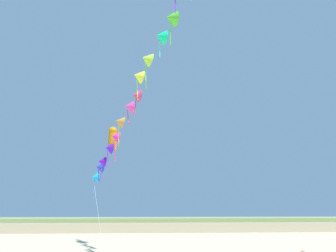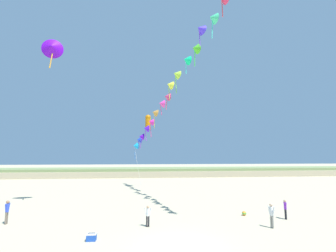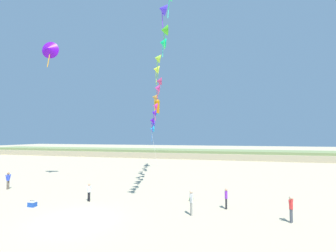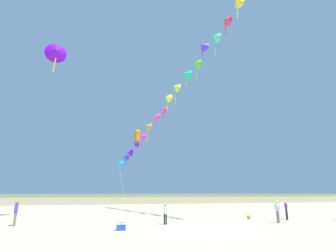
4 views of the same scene
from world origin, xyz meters
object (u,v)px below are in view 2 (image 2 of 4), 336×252
object	(u,v)px
large_kite_mid_trail	(148,123)
beach_cooler	(92,237)
person_mid_center	(272,214)
beach_ball	(244,213)
person_far_left	(7,210)
person_near_left	(148,214)
large_kite_low_lead	(52,47)
person_near_right	(285,208)

from	to	relation	value
large_kite_mid_trail	beach_cooler	bearing A→B (deg)	-99.41
person_mid_center	beach_ball	size ratio (longest dim) A/B	4.79
person_far_left	beach_ball	world-z (taller)	person_far_left
person_near_left	beach_cooler	xyz separation A→B (m)	(-3.44, -2.34, -0.66)
person_near_left	large_kite_low_lead	distance (m)	19.61
person_near_right	beach_cooler	size ratio (longest dim) A/B	2.69
large_kite_mid_trail	beach_cooler	xyz separation A→B (m)	(-3.54, -21.33, -10.23)
beach_ball	large_kite_mid_trail	bearing A→B (deg)	116.28
person_near_right	person_far_left	bearing A→B (deg)	177.74
person_near_right	beach_ball	xyz separation A→B (m)	(-2.88, 1.46, -0.72)
person_near_left	beach_ball	size ratio (longest dim) A/B	4.16
large_kite_low_lead	beach_cooler	xyz separation A→B (m)	(6.73, -8.58, -16.23)
person_near_left	person_near_right	distance (m)	11.25
person_mid_center	beach_ball	distance (m)	3.61
person_near_right	large_kite_mid_trail	bearing A→B (deg)	121.51
large_kite_mid_trail	beach_ball	world-z (taller)	large_kite_mid_trail
person_near_left	person_near_right	world-z (taller)	person_near_right
person_near_left	beach_cooler	size ratio (longest dim) A/B	2.61
person_near_left	person_far_left	size ratio (longest dim) A/B	0.87
person_near_right	person_mid_center	bearing A→B (deg)	-139.45
beach_cooler	beach_ball	bearing A→B (deg)	21.51
person_mid_center	large_kite_low_lead	size ratio (longest dim) A/B	0.50
person_mid_center	beach_cooler	xyz separation A→B (m)	(-12.31, -1.17, -0.79)
person_near_left	beach_ball	world-z (taller)	person_near_left
large_kite_low_lead	large_kite_mid_trail	world-z (taller)	large_kite_low_lead
person_mid_center	beach_ball	xyz separation A→B (m)	(-0.53, 3.47, -0.82)
person_mid_center	large_kite_mid_trail	world-z (taller)	large_kite_mid_trail
person_far_left	large_kite_mid_trail	size ratio (longest dim) A/B	0.61
large_kite_low_lead	beach_cooler	distance (m)	19.55
beach_ball	person_mid_center	bearing A→B (deg)	-81.34
beach_ball	large_kite_low_lead	bearing A→B (deg)	167.99
person_far_left	beach_cooler	bearing A→B (deg)	-29.27
large_kite_low_lead	large_kite_mid_trail	size ratio (longest dim) A/B	1.20
person_near_right	large_kite_low_lead	bearing A→B (deg)	165.85
person_mid_center	person_far_left	bearing A→B (deg)	171.62
person_far_left	person_near_left	bearing A→B (deg)	-9.10
person_near_left	person_far_left	bearing A→B (deg)	170.90
person_near_left	large_kite_mid_trail	bearing A→B (deg)	89.71
beach_cooler	person_near_left	bearing A→B (deg)	34.22
person_mid_center	person_near_left	bearing A→B (deg)	172.49
person_near_left	person_mid_center	world-z (taller)	person_mid_center
person_near_right	beach_cooler	bearing A→B (deg)	-167.74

